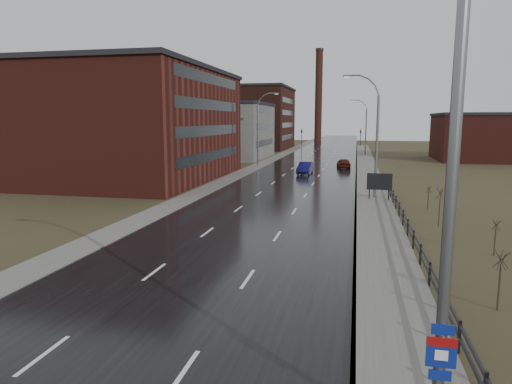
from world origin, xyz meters
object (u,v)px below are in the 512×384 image
at_px(streetlight_main, 434,182).
at_px(billboard, 379,182).
at_px(car_far, 344,164).
at_px(car_near, 305,168).

height_order(streetlight_main, billboard, streetlight_main).
xyz_separation_m(streetlight_main, car_far, (-3.27, 60.12, -5.30)).
bearing_deg(streetlight_main, car_near, 98.93).
height_order(car_near, car_far, car_near).
bearing_deg(streetlight_main, car_far, 93.11).
distance_m(billboard, car_near, 21.26).
distance_m(streetlight_main, car_near, 52.75).
relative_size(car_near, car_far, 1.07).
xyz_separation_m(streetlight_main, billboard, (0.63, 32.51, -4.35)).
distance_m(streetlight_main, billboard, 32.80).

